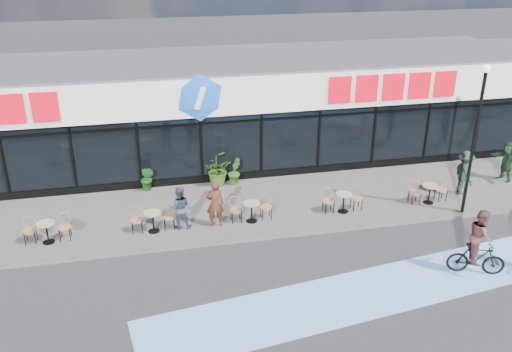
% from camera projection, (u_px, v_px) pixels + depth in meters
% --- Properties ---
extents(ground, '(120.00, 120.00, 0.00)m').
position_uv_depth(ground, '(232.00, 279.00, 16.32)').
color(ground, '#28282B').
rests_on(ground, ground).
extents(sidewalk, '(44.00, 5.00, 0.10)m').
position_uv_depth(sidewalk, '(211.00, 210.00, 20.32)').
color(sidewalk, '#5F5954').
rests_on(sidewalk, ground).
extents(bike_lane, '(14.17, 4.13, 0.01)m').
position_uv_depth(bike_lane, '(376.00, 291.00, 15.75)').
color(bike_lane, '#7BB0E8').
rests_on(bike_lane, ground).
extents(building, '(30.60, 6.57, 4.75)m').
position_uv_depth(building, '(193.00, 111.00, 24.26)').
color(building, black).
rests_on(building, ground).
extents(lamp_post, '(0.28, 0.28, 5.50)m').
position_uv_depth(lamp_post, '(476.00, 129.00, 18.81)').
color(lamp_post, black).
rests_on(lamp_post, sidewalk).
extents(bistro_set_2, '(1.54, 0.62, 0.90)m').
position_uv_depth(bistro_set_2, '(47.00, 229.00, 17.98)').
color(bistro_set_2, tan).
rests_on(bistro_set_2, sidewalk).
extents(bistro_set_3, '(1.54, 0.62, 0.90)m').
position_uv_depth(bistro_set_3, '(153.00, 218.00, 18.66)').
color(bistro_set_3, tan).
rests_on(bistro_set_3, sidewalk).
extents(bistro_set_4, '(1.54, 0.62, 0.90)m').
position_uv_depth(bistro_set_4, '(251.00, 209.00, 19.33)').
color(bistro_set_4, tan).
rests_on(bistro_set_4, sidewalk).
extents(bistro_set_5, '(1.54, 0.62, 0.90)m').
position_uv_depth(bistro_set_5, '(343.00, 200.00, 20.01)').
color(bistro_set_5, tan).
rests_on(bistro_set_5, sidewalk).
extents(bistro_set_6, '(1.54, 0.62, 0.90)m').
position_uv_depth(bistro_set_6, '(428.00, 191.00, 20.69)').
color(bistro_set_6, tan).
rests_on(bistro_set_6, sidewalk).
extents(potted_plant_left, '(0.74, 0.72, 1.04)m').
position_uv_depth(potted_plant_left, '(147.00, 178.00, 21.61)').
color(potted_plant_left, '#144714').
rests_on(potted_plant_left, sidewalk).
extents(potted_plant_mid, '(0.69, 0.75, 1.10)m').
position_uv_depth(potted_plant_mid, '(234.00, 171.00, 22.20)').
color(potted_plant_mid, '#325D1A').
rests_on(potted_plant_mid, sidewalk).
extents(potted_plant_right, '(1.53, 1.54, 1.30)m').
position_uv_depth(potted_plant_right, '(216.00, 170.00, 22.11)').
color(potted_plant_right, '#315718').
rests_on(potted_plant_right, sidewalk).
extents(patron_left, '(0.64, 0.43, 1.72)m').
position_uv_depth(patron_left, '(215.00, 204.00, 18.80)').
color(patron_left, '#432218').
rests_on(patron_left, sidewalk).
extents(patron_right, '(0.82, 0.68, 1.56)m').
position_uv_depth(patron_right, '(180.00, 208.00, 18.71)').
color(patron_right, '#30374B').
rests_on(patron_right, sidewalk).
extents(pedestrian_a, '(0.81, 1.64, 1.69)m').
position_uv_depth(pedestrian_a, '(507.00, 161.00, 22.44)').
color(pedestrian_a, black).
rests_on(pedestrian_a, sidewalk).
extents(pedestrian_b, '(0.76, 1.20, 1.77)m').
position_uv_depth(pedestrian_b, '(464.00, 173.00, 21.22)').
color(pedestrian_b, '#1A2F24').
rests_on(pedestrian_b, sidewalk).
extents(cyclist_b, '(1.76, 1.08, 2.15)m').
position_uv_depth(cyclist_b, '(478.00, 247.00, 16.23)').
color(cyclist_b, black).
rests_on(cyclist_b, ground).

